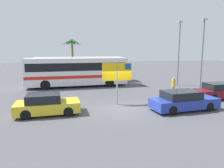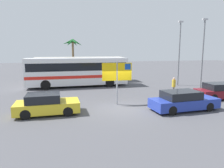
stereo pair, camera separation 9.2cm
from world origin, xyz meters
name	(u,v)px [view 1 (the left image)]	position (x,y,z in m)	size (l,w,h in m)	color
ground	(122,109)	(0.00, 0.00, 0.00)	(120.00, 120.00, 0.00)	#4C4C51
bus_front_coach	(77,71)	(-2.14, 9.82, 1.78)	(10.93, 2.55, 3.17)	white
bus_rear_coach	(80,68)	(-1.51, 13.07, 1.78)	(10.93, 2.55, 3.17)	silver
ferry_sign	(118,73)	(0.02, 1.20, 2.33)	(2.20, 0.21, 3.20)	gray
car_maroon	(221,91)	(8.89, 0.84, 0.64)	(4.29, 1.98, 1.32)	maroon
car_yellow	(47,104)	(-4.98, 0.02, 0.64)	(3.92, 1.84, 1.32)	yellow
car_blue	(183,101)	(3.88, -1.34, 0.64)	(4.63, 1.95, 1.32)	#23389E
pedestrian_by_bus	(174,85)	(5.70, 2.91, 0.96)	(0.32, 0.32, 1.63)	#706656
lamp_post_left_side	(179,51)	(9.13, 7.73, 3.94)	(0.56, 0.20, 7.23)	slate
lamp_post_right_side	(202,52)	(9.94, 4.79, 3.88)	(0.56, 0.20, 7.10)	slate
palm_tree_seaside	(72,46)	(-2.00, 19.26, 4.61)	(3.09, 2.95, 5.72)	brown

